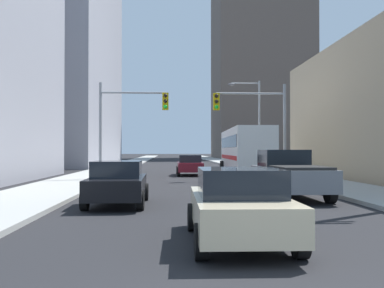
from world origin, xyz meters
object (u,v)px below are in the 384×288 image
Objects in this scene: sedan_black at (118,183)px; traffic_signal_near_right at (253,115)px; sedan_maroon at (190,165)px; city_bus at (245,149)px; sedan_beige at (239,205)px; pickup_truck_grey at (289,174)px; traffic_signal_near_left at (130,114)px.

sedan_black is 0.70× the size of traffic_signal_near_right.
sedan_maroon is 0.70× the size of traffic_signal_near_right.
sedan_beige is at bearing -100.38° from city_bus.
city_bus is at bearing 86.80° from pickup_truck_grey.
sedan_beige is at bearing -77.89° from traffic_signal_near_left.
city_bus is 2.74× the size of sedan_black.
city_bus is 14.58m from pickup_truck_grey.
pickup_truck_grey is at bearing -92.77° from traffic_signal_near_right.
city_bus reaches higher than sedan_maroon.
city_bus is 23.09m from sedan_beige.
sedan_black is at bearing -121.16° from traffic_signal_near_right.
pickup_truck_grey is 8.81m from sedan_beige.
sedan_black is at bearing -113.89° from city_bus.
pickup_truck_grey is 10.03m from traffic_signal_near_right.
pickup_truck_grey is 1.29× the size of sedan_maroon.
sedan_beige is 0.71× the size of traffic_signal_near_left.
traffic_signal_near_left is (-3.90, -5.49, 3.29)m from sedan_maroon.
pickup_truck_grey is 1.28× the size of sedan_beige.
sedan_black is 13.88m from traffic_signal_near_right.
pickup_truck_grey is 12.30m from traffic_signal_near_left.
sedan_black is (-7.33, -16.55, -1.16)m from city_bus.
pickup_truck_grey is at bearing 67.72° from sedan_beige.
city_bus is 2.74× the size of sedan_beige.
sedan_beige is 6.91m from sedan_black.
pickup_truck_grey is 0.90× the size of traffic_signal_near_left.
traffic_signal_near_left is 7.59m from traffic_signal_near_right.
traffic_signal_near_right reaches higher than city_bus.
traffic_signal_near_right is (3.80, 17.67, 3.31)m from sedan_beige.
traffic_signal_near_left is at bearing 93.07° from sedan_black.
traffic_signal_near_right reaches higher than sedan_maroon.
traffic_signal_near_left is at bearing 102.11° from sedan_beige.
city_bus is at bearing 85.97° from traffic_signal_near_right.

